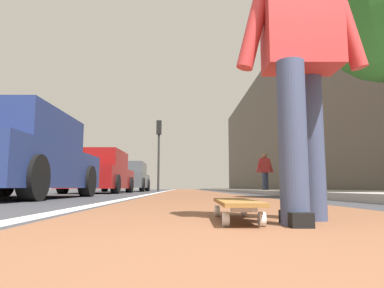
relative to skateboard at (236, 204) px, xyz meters
The scene contains 12 objects.
ground_plane 8.63m from the skateboard, ahead, with size 80.00×80.00×0.00m, color #38383D.
bike_lane_paint 22.63m from the skateboard, ahead, with size 56.00×2.33×0.00m, color brown.
lane_stripe_white 18.67m from the skateboard, ahead, with size 52.00×0.16×0.01m, color silver.
sidewalk_curb 17.00m from the skateboard, 11.91° to the right, with size 52.00×3.20×0.11m, color #9E9B93.
building_facade 21.89m from the skateboard, 16.19° to the right, with size 40.00×1.20×8.62m, color #635B51.
skateboard is the anchor object (origin of this frame).
skater_person 0.92m from the skateboard, 113.32° to the right, with size 0.46×0.72×1.64m.
parked_car_near 5.28m from the skateboard, 37.42° to the left, with size 4.18×2.03×1.48m.
parked_car_mid 10.89m from the skateboard, 16.95° to the left, with size 4.23×1.92×1.46m.
parked_car_far 16.71m from the skateboard, 10.77° to the left, with size 4.18×2.02×1.49m.
traffic_light 18.12m from the skateboard, ahead, with size 0.33×0.28×4.01m.
pedestrian_distant 11.98m from the skateboard, 14.11° to the right, with size 0.43×0.67×1.54m.
Camera 1 is at (-0.61, 0.39, 0.18)m, focal length 32.92 mm.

